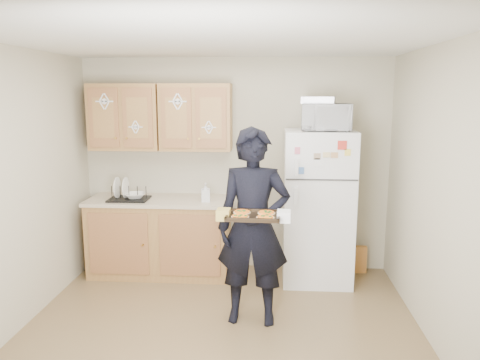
# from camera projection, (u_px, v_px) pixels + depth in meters

# --- Properties ---
(floor) EXTENTS (3.60, 3.60, 0.00)m
(floor) POSITION_uv_depth(u_px,v_px,m) (219.00, 340.00, 4.03)
(floor) COLOR brown
(floor) RESTS_ON ground
(ceiling) EXTENTS (3.60, 3.60, 0.00)m
(ceiling) POSITION_uv_depth(u_px,v_px,m) (216.00, 39.00, 3.57)
(ceiling) COLOR silver
(ceiling) RESTS_ON wall_back
(wall_back) EXTENTS (3.60, 0.04, 2.50)m
(wall_back) POSITION_uv_depth(u_px,v_px,m) (235.00, 165.00, 5.56)
(wall_back) COLOR #B3AB91
(wall_back) RESTS_ON floor
(wall_front) EXTENTS (3.60, 0.04, 2.50)m
(wall_front) POSITION_uv_depth(u_px,v_px,m) (168.00, 290.00, 2.03)
(wall_front) COLOR #B3AB91
(wall_front) RESTS_ON floor
(wall_left) EXTENTS (0.04, 3.60, 2.50)m
(wall_left) POSITION_uv_depth(u_px,v_px,m) (4.00, 195.00, 3.92)
(wall_left) COLOR #B3AB91
(wall_left) RESTS_ON floor
(wall_right) EXTENTS (0.04, 3.60, 2.50)m
(wall_right) POSITION_uv_depth(u_px,v_px,m) (445.00, 202.00, 3.67)
(wall_right) COLOR #B3AB91
(wall_right) RESTS_ON floor
(refrigerator) EXTENTS (0.75, 0.70, 1.70)m
(refrigerator) POSITION_uv_depth(u_px,v_px,m) (318.00, 207.00, 5.21)
(refrigerator) COLOR white
(refrigerator) RESTS_ON floor
(base_cabinet) EXTENTS (1.60, 0.60, 0.86)m
(base_cabinet) POSITION_uv_depth(u_px,v_px,m) (161.00, 238.00, 5.46)
(base_cabinet) COLOR brown
(base_cabinet) RESTS_ON floor
(countertop) EXTENTS (1.64, 0.64, 0.04)m
(countertop) POSITION_uv_depth(u_px,v_px,m) (160.00, 200.00, 5.38)
(countertop) COLOR #C0AB94
(countertop) RESTS_ON base_cabinet
(upper_cab_left) EXTENTS (0.80, 0.33, 0.75)m
(upper_cab_left) POSITION_uv_depth(u_px,v_px,m) (125.00, 117.00, 5.36)
(upper_cab_left) COLOR brown
(upper_cab_left) RESTS_ON wall_back
(upper_cab_right) EXTENTS (0.80, 0.33, 0.75)m
(upper_cab_right) POSITION_uv_depth(u_px,v_px,m) (196.00, 117.00, 5.31)
(upper_cab_right) COLOR brown
(upper_cab_right) RESTS_ON wall_back
(cereal_box) EXTENTS (0.20, 0.07, 0.32)m
(cereal_box) POSITION_uv_depth(u_px,v_px,m) (358.00, 259.00, 5.53)
(cereal_box) COLOR #ECC153
(cereal_box) RESTS_ON floor
(person) EXTENTS (0.67, 0.46, 1.80)m
(person) POSITION_uv_depth(u_px,v_px,m) (253.00, 227.00, 4.23)
(person) COLOR black
(person) RESTS_ON floor
(baking_tray) EXTENTS (0.46, 0.35, 0.04)m
(baking_tray) POSITION_uv_depth(u_px,v_px,m) (253.00, 216.00, 3.90)
(baking_tray) COLOR black
(baking_tray) RESTS_ON person
(pizza_front_left) EXTENTS (0.15, 0.15, 0.02)m
(pizza_front_left) POSITION_uv_depth(u_px,v_px,m) (240.00, 216.00, 3.83)
(pizza_front_left) COLOR orange
(pizza_front_left) RESTS_ON baking_tray
(pizza_front_right) EXTENTS (0.15, 0.15, 0.02)m
(pizza_front_right) POSITION_uv_depth(u_px,v_px,m) (265.00, 217.00, 3.81)
(pizza_front_right) COLOR orange
(pizza_front_right) RESTS_ON baking_tray
(pizza_back_left) EXTENTS (0.15, 0.15, 0.02)m
(pizza_back_left) POSITION_uv_depth(u_px,v_px,m) (242.00, 212.00, 3.98)
(pizza_back_left) COLOR orange
(pizza_back_left) RESTS_ON baking_tray
(pizza_back_right) EXTENTS (0.15, 0.15, 0.02)m
(pizza_back_right) POSITION_uv_depth(u_px,v_px,m) (266.00, 213.00, 3.96)
(pizza_back_right) COLOR orange
(pizza_back_right) RESTS_ON baking_tray
(microwave) EXTENTS (0.53, 0.37, 0.29)m
(microwave) POSITION_uv_depth(u_px,v_px,m) (326.00, 117.00, 4.97)
(microwave) COLOR white
(microwave) RESTS_ON refrigerator
(foil_pan) EXTENTS (0.39, 0.30, 0.07)m
(foil_pan) POSITION_uv_depth(u_px,v_px,m) (319.00, 100.00, 4.97)
(foil_pan) COLOR #BCBBC3
(foil_pan) RESTS_ON microwave
(dish_rack) EXTENTS (0.44, 0.34, 0.18)m
(dish_rack) POSITION_uv_depth(u_px,v_px,m) (129.00, 192.00, 5.30)
(dish_rack) COLOR black
(dish_rack) RESTS_ON countertop
(bowl) EXTENTS (0.30, 0.30, 0.06)m
(bowl) POSITION_uv_depth(u_px,v_px,m) (135.00, 196.00, 5.30)
(bowl) COLOR silver
(bowl) RESTS_ON dish_rack
(soap_bottle) EXTENTS (0.11, 0.11, 0.21)m
(soap_bottle) POSITION_uv_depth(u_px,v_px,m) (206.00, 192.00, 5.21)
(soap_bottle) COLOR white
(soap_bottle) RESTS_ON countertop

